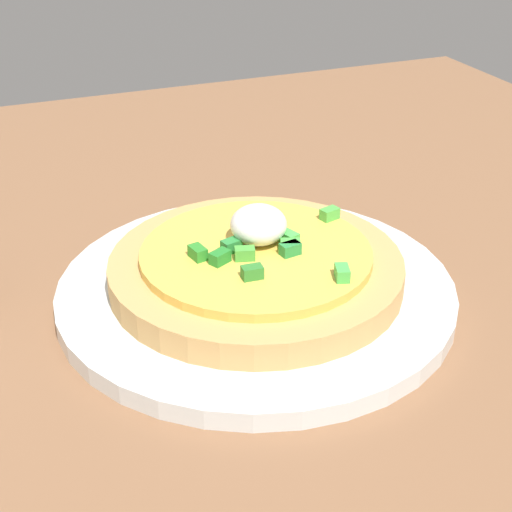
{
  "coord_description": "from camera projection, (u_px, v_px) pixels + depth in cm",
  "views": [
    {
      "loc": [
        -10.05,
        -47.75,
        29.97
      ],
      "look_at": [
        6.11,
        -7.36,
        5.7
      ],
      "focal_mm": 53.57,
      "sensor_mm": 36.0,
      "label": 1
    }
  ],
  "objects": [
    {
      "name": "pizza",
      "position": [
        256.0,
        266.0,
        0.5
      ],
      "size": [
        19.37,
        19.37,
        5.02
      ],
      "color": "tan",
      "rests_on": "plate"
    },
    {
      "name": "plate",
      "position": [
        256.0,
        290.0,
        0.51
      ],
      "size": [
        26.39,
        26.39,
        1.27
      ],
      "primitive_type": "cylinder",
      "color": "silver",
      "rests_on": "dining_table"
    },
    {
      "name": "dining_table",
      "position": [
        142.0,
        279.0,
        0.56
      ],
      "size": [
        108.63,
        83.02,
        2.42
      ],
      "primitive_type": "cube",
      "color": "brown",
      "rests_on": "ground"
    }
  ]
}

